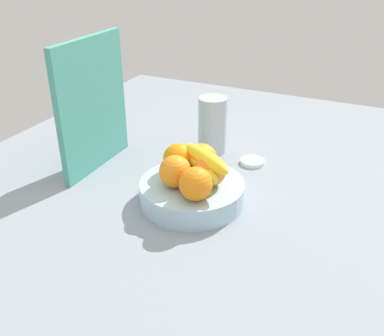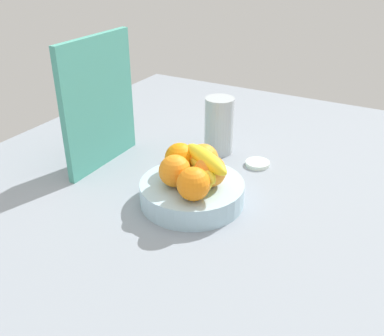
{
  "view_description": "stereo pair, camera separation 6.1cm",
  "coord_description": "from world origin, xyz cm",
  "px_view_note": "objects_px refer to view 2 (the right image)",
  "views": [
    {
      "loc": [
        -84.35,
        -39.57,
        57.97
      ],
      "look_at": [
        -1.64,
        -0.54,
        9.46
      ],
      "focal_mm": 40.79,
      "sensor_mm": 36.0,
      "label": 1
    },
    {
      "loc": [
        -81.56,
        -45.0,
        57.97
      ],
      "look_at": [
        -1.64,
        -0.54,
        9.46
      ],
      "focal_mm": 40.79,
      "sensor_mm": 36.0,
      "label": 2
    }
  ],
  "objects_px": {
    "fruit_bowl": "(192,192)",
    "jar_lid": "(258,164)",
    "orange_front_right": "(193,184)",
    "orange_back_right": "(180,158)",
    "orange_center": "(210,171)",
    "orange_front_left": "(175,171)",
    "orange_back_left": "(203,159)",
    "banana_bunch": "(205,166)",
    "cutting_board": "(99,103)",
    "thermos_tumbler": "(219,126)"
  },
  "relations": [
    {
      "from": "orange_front_right",
      "to": "jar_lid",
      "type": "bearing_deg",
      "value": -5.55
    },
    {
      "from": "jar_lid",
      "to": "orange_center",
      "type": "bearing_deg",
      "value": 173.88
    },
    {
      "from": "orange_center",
      "to": "thermos_tumbler",
      "type": "relative_size",
      "value": 0.45
    },
    {
      "from": "banana_bunch",
      "to": "orange_front_right",
      "type": "bearing_deg",
      "value": -169.77
    },
    {
      "from": "fruit_bowl",
      "to": "jar_lid",
      "type": "height_order",
      "value": "fruit_bowl"
    },
    {
      "from": "fruit_bowl",
      "to": "thermos_tumbler",
      "type": "height_order",
      "value": "thermos_tumbler"
    },
    {
      "from": "orange_front_right",
      "to": "banana_bunch",
      "type": "xyz_separation_m",
      "value": [
        0.08,
        0.01,
        0.0
      ]
    },
    {
      "from": "orange_center",
      "to": "banana_bunch",
      "type": "relative_size",
      "value": 0.45
    },
    {
      "from": "orange_center",
      "to": "orange_back_left",
      "type": "xyz_separation_m",
      "value": [
        0.05,
        0.04,
        0.0
      ]
    },
    {
      "from": "cutting_board",
      "to": "thermos_tumbler",
      "type": "relative_size",
      "value": 2.11
    },
    {
      "from": "orange_front_left",
      "to": "orange_back_left",
      "type": "distance_m",
      "value": 0.09
    },
    {
      "from": "thermos_tumbler",
      "to": "fruit_bowl",
      "type": "bearing_deg",
      "value": -166.59
    },
    {
      "from": "orange_center",
      "to": "orange_back_right",
      "type": "height_order",
      "value": "same"
    },
    {
      "from": "orange_front_left",
      "to": "banana_bunch",
      "type": "height_order",
      "value": "banana_bunch"
    },
    {
      "from": "thermos_tumbler",
      "to": "orange_back_right",
      "type": "bearing_deg",
      "value": -176.47
    },
    {
      "from": "fruit_bowl",
      "to": "banana_bunch",
      "type": "height_order",
      "value": "banana_bunch"
    },
    {
      "from": "orange_center",
      "to": "orange_back_right",
      "type": "relative_size",
      "value": 1.0
    },
    {
      "from": "fruit_bowl",
      "to": "banana_bunch",
      "type": "relative_size",
      "value": 1.5
    },
    {
      "from": "fruit_bowl",
      "to": "orange_front_right",
      "type": "distance_m",
      "value": 0.1
    },
    {
      "from": "orange_front_right",
      "to": "jar_lid",
      "type": "xyz_separation_m",
      "value": [
        0.32,
        -0.03,
        -0.09
      ]
    },
    {
      "from": "orange_back_left",
      "to": "orange_center",
      "type": "bearing_deg",
      "value": -137.43
    },
    {
      "from": "orange_front_left",
      "to": "cutting_board",
      "type": "relative_size",
      "value": 0.21
    },
    {
      "from": "fruit_bowl",
      "to": "thermos_tumbler",
      "type": "xyz_separation_m",
      "value": [
        0.29,
        0.07,
        0.06
      ]
    },
    {
      "from": "orange_front_left",
      "to": "cutting_board",
      "type": "distance_m",
      "value": 0.32
    },
    {
      "from": "banana_bunch",
      "to": "orange_back_right",
      "type": "bearing_deg",
      "value": 79.93
    },
    {
      "from": "orange_back_left",
      "to": "orange_back_right",
      "type": "distance_m",
      "value": 0.06
    },
    {
      "from": "orange_center",
      "to": "cutting_board",
      "type": "xyz_separation_m",
      "value": [
        0.05,
        0.37,
        0.09
      ]
    },
    {
      "from": "orange_front_right",
      "to": "orange_back_left",
      "type": "bearing_deg",
      "value": 17.85
    },
    {
      "from": "orange_center",
      "to": "banana_bunch",
      "type": "distance_m",
      "value": 0.02
    },
    {
      "from": "orange_front_right",
      "to": "cutting_board",
      "type": "distance_m",
      "value": 0.4
    },
    {
      "from": "orange_front_right",
      "to": "orange_back_right",
      "type": "relative_size",
      "value": 1.0
    },
    {
      "from": "banana_bunch",
      "to": "cutting_board",
      "type": "xyz_separation_m",
      "value": [
        0.04,
        0.35,
        0.08
      ]
    },
    {
      "from": "orange_center",
      "to": "thermos_tumbler",
      "type": "height_order",
      "value": "thermos_tumbler"
    },
    {
      "from": "orange_front_left",
      "to": "orange_front_right",
      "type": "distance_m",
      "value": 0.08
    },
    {
      "from": "orange_back_left",
      "to": "jar_lid",
      "type": "distance_m",
      "value": 0.23
    },
    {
      "from": "orange_center",
      "to": "jar_lid",
      "type": "bearing_deg",
      "value": -6.12
    },
    {
      "from": "orange_back_right",
      "to": "jar_lid",
      "type": "bearing_deg",
      "value": -28.31
    },
    {
      "from": "fruit_bowl",
      "to": "orange_center",
      "type": "xyz_separation_m",
      "value": [
        0.01,
        -0.04,
        0.07
      ]
    },
    {
      "from": "orange_front_right",
      "to": "orange_front_left",
      "type": "bearing_deg",
      "value": 64.52
    },
    {
      "from": "orange_back_right",
      "to": "thermos_tumbler",
      "type": "relative_size",
      "value": 0.45
    },
    {
      "from": "orange_center",
      "to": "cutting_board",
      "type": "bearing_deg",
      "value": 81.56
    },
    {
      "from": "cutting_board",
      "to": "orange_back_right",
      "type": "bearing_deg",
      "value": -97.01
    },
    {
      "from": "orange_back_right",
      "to": "jar_lid",
      "type": "distance_m",
      "value": 0.27
    },
    {
      "from": "banana_bunch",
      "to": "jar_lid",
      "type": "xyz_separation_m",
      "value": [
        0.24,
        -0.05,
        -0.09
      ]
    },
    {
      "from": "orange_back_right",
      "to": "orange_center",
      "type": "bearing_deg",
      "value": -103.77
    },
    {
      "from": "banana_bunch",
      "to": "jar_lid",
      "type": "height_order",
      "value": "banana_bunch"
    },
    {
      "from": "orange_front_left",
      "to": "orange_front_right",
      "type": "bearing_deg",
      "value": -115.48
    },
    {
      "from": "orange_back_right",
      "to": "banana_bunch",
      "type": "height_order",
      "value": "banana_bunch"
    },
    {
      "from": "fruit_bowl",
      "to": "cutting_board",
      "type": "bearing_deg",
      "value": 78.73
    },
    {
      "from": "orange_back_right",
      "to": "jar_lid",
      "type": "height_order",
      "value": "orange_back_right"
    }
  ]
}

